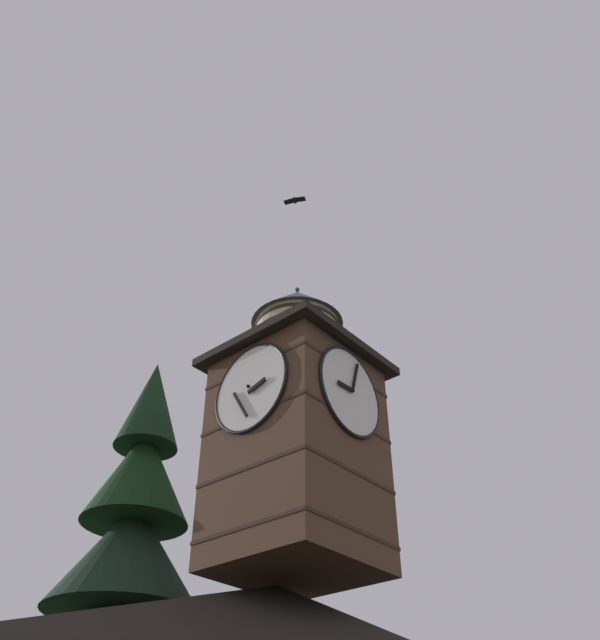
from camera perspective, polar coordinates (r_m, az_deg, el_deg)
clock_tower at (r=19.57m, az=-0.26°, el=-9.05°), size 4.49×4.49×9.32m
flying_bird_high at (r=23.25m, az=-0.44°, el=10.05°), size 0.49×0.75×0.15m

